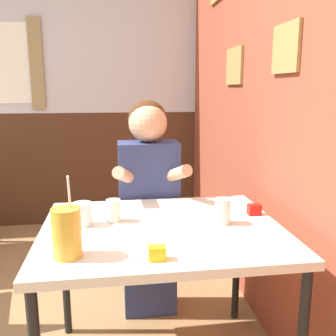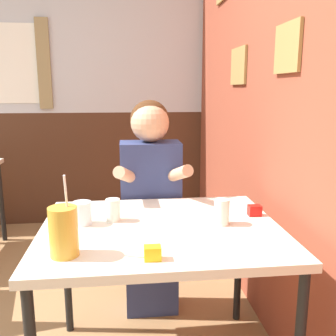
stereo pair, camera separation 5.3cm
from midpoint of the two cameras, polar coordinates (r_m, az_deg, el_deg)
The scene contains 10 objects.
brick_wall_right at distance 2.61m, azimuth 10.04°, elevation 12.38°, with size 0.08×4.42×2.70m.
back_wall at distance 3.78m, azimuth -18.63°, elevation 11.84°, with size 5.84×0.09×2.70m.
main_table at distance 1.68m, azimuth -1.82°, elevation -10.95°, with size 1.04×0.84×0.74m.
person_seated at distance 2.18m, azimuth -3.65°, elevation -5.28°, with size 0.42×0.41×1.27m.
cocktail_pitcher at distance 1.39m, azimuth -16.24°, elevation -9.46°, with size 0.10×0.10×0.30m.
glass_near_pitcher at distance 1.70m, azimuth -13.77°, elevation -6.83°, with size 0.08×0.08×0.10m.
glass_center at distance 1.72m, azimuth -9.21°, elevation -6.42°, with size 0.06×0.06×0.10m.
glass_far_side at distance 1.68m, azimuth 7.41°, elevation -6.56°, with size 0.07×0.07×0.11m.
condiment_ketchup at distance 1.83m, azimuth 12.17°, elevation -6.22°, with size 0.06×0.04×0.05m.
condiment_mustard at distance 1.34m, azimuth -2.87°, elevation -12.84°, with size 0.06×0.04×0.05m.
Camera 1 is at (0.61, -1.27, 1.32)m, focal length 40.00 mm.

